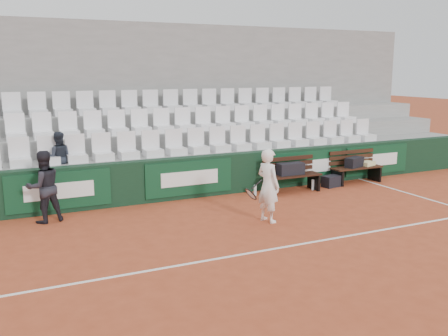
{
  "coord_description": "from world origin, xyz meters",
  "views": [
    {
      "loc": [
        -4.43,
        -7.1,
        3.08
      ],
      "look_at": [
        0.04,
        2.4,
        1.0
      ],
      "focal_mm": 40.0,
      "sensor_mm": 36.0,
      "label": 1
    }
  ],
  "objects_px": {
    "bench_left": "(293,183)",
    "tennis_player": "(268,186)",
    "sports_bag_ground": "(332,181)",
    "water_bottle_near": "(255,190)",
    "sports_bag_left": "(290,169)",
    "sports_bag_right": "(354,162)",
    "ball_kid": "(44,187)",
    "water_bottle_far": "(313,185)",
    "spectator_c": "(57,138)",
    "bench_right": "(356,175)"
  },
  "relations": [
    {
      "from": "sports_bag_ground",
      "to": "water_bottle_near",
      "type": "bearing_deg",
      "value": 178.95
    },
    {
      "from": "water_bottle_far",
      "to": "sports_bag_right",
      "type": "bearing_deg",
      "value": 7.45
    },
    {
      "from": "bench_left",
      "to": "water_bottle_far",
      "type": "height_order",
      "value": "bench_left"
    },
    {
      "from": "bench_left",
      "to": "water_bottle_far",
      "type": "relative_size",
      "value": 5.37
    },
    {
      "from": "spectator_c",
      "to": "sports_bag_ground",
      "type": "bearing_deg",
      "value": 179.84
    },
    {
      "from": "bench_right",
      "to": "spectator_c",
      "type": "height_order",
      "value": "spectator_c"
    },
    {
      "from": "bench_left",
      "to": "tennis_player",
      "type": "relative_size",
      "value": 0.99
    },
    {
      "from": "water_bottle_near",
      "to": "sports_bag_ground",
      "type": "bearing_deg",
      "value": -1.05
    },
    {
      "from": "sports_bag_ground",
      "to": "water_bottle_near",
      "type": "xyz_separation_m",
      "value": [
        -2.3,
        0.04,
        -0.02
      ]
    },
    {
      "from": "sports_bag_ground",
      "to": "ball_kid",
      "type": "xyz_separation_m",
      "value": [
        -7.25,
        -0.05,
        0.59
      ]
    },
    {
      "from": "water_bottle_far",
      "to": "tennis_player",
      "type": "relative_size",
      "value": 0.18
    },
    {
      "from": "ball_kid",
      "to": "water_bottle_far",
      "type": "bearing_deg",
      "value": 165.26
    },
    {
      "from": "sports_bag_left",
      "to": "sports_bag_right",
      "type": "bearing_deg",
      "value": 2.69
    },
    {
      "from": "bench_left",
      "to": "spectator_c",
      "type": "relative_size",
      "value": 1.29
    },
    {
      "from": "spectator_c",
      "to": "water_bottle_far",
      "type": "bearing_deg",
      "value": 178.06
    },
    {
      "from": "bench_right",
      "to": "water_bottle_near",
      "type": "relative_size",
      "value": 5.68
    },
    {
      "from": "water_bottle_far",
      "to": "spectator_c",
      "type": "relative_size",
      "value": 0.24
    },
    {
      "from": "ball_kid",
      "to": "spectator_c",
      "type": "height_order",
      "value": "spectator_c"
    },
    {
      "from": "tennis_player",
      "to": "sports_bag_right",
      "type": "bearing_deg",
      "value": 27.69
    },
    {
      "from": "sports_bag_left",
      "to": "ball_kid",
      "type": "bearing_deg",
      "value": -179.43
    },
    {
      "from": "sports_bag_left",
      "to": "water_bottle_near",
      "type": "relative_size",
      "value": 2.62
    },
    {
      "from": "bench_right",
      "to": "tennis_player",
      "type": "distance_m",
      "value": 4.55
    },
    {
      "from": "sports_bag_left",
      "to": "water_bottle_near",
      "type": "bearing_deg",
      "value": 177.88
    },
    {
      "from": "sports_bag_ground",
      "to": "sports_bag_left",
      "type": "bearing_deg",
      "value": 179.77
    },
    {
      "from": "bench_right",
      "to": "water_bottle_far",
      "type": "distance_m",
      "value": 1.6
    },
    {
      "from": "bench_right",
      "to": "sports_bag_left",
      "type": "bearing_deg",
      "value": -177.38
    },
    {
      "from": "sports_bag_right",
      "to": "ball_kid",
      "type": "height_order",
      "value": "ball_kid"
    },
    {
      "from": "bench_left",
      "to": "tennis_player",
      "type": "bearing_deg",
      "value": -133.99
    },
    {
      "from": "sports_bag_right",
      "to": "sports_bag_ground",
      "type": "bearing_deg",
      "value": -172.71
    },
    {
      "from": "bench_left",
      "to": "sports_bag_right",
      "type": "bearing_deg",
      "value": 4.1
    },
    {
      "from": "water_bottle_near",
      "to": "sports_bag_right",
      "type": "bearing_deg",
      "value": 1.16
    },
    {
      "from": "water_bottle_near",
      "to": "water_bottle_far",
      "type": "relative_size",
      "value": 0.95
    },
    {
      "from": "sports_bag_ground",
      "to": "tennis_player",
      "type": "distance_m",
      "value": 3.72
    },
    {
      "from": "sports_bag_left",
      "to": "water_bottle_near",
      "type": "xyz_separation_m",
      "value": [
        -1.0,
        0.04,
        -0.47
      ]
    },
    {
      "from": "bench_left",
      "to": "water_bottle_near",
      "type": "relative_size",
      "value": 5.68
    },
    {
      "from": "bench_right",
      "to": "spectator_c",
      "type": "xyz_separation_m",
      "value": [
        -7.7,
        0.98,
        1.36
      ]
    },
    {
      "from": "water_bottle_near",
      "to": "tennis_player",
      "type": "height_order",
      "value": "tennis_player"
    },
    {
      "from": "sports_bag_right",
      "to": "spectator_c",
      "type": "relative_size",
      "value": 0.5
    },
    {
      "from": "tennis_player",
      "to": "bench_left",
      "type": "bearing_deg",
      "value": 46.01
    },
    {
      "from": "sports_bag_right",
      "to": "water_bottle_near",
      "type": "height_order",
      "value": "sports_bag_right"
    },
    {
      "from": "water_bottle_near",
      "to": "tennis_player",
      "type": "relative_size",
      "value": 0.17
    },
    {
      "from": "water_bottle_near",
      "to": "water_bottle_far",
      "type": "bearing_deg",
      "value": -4.6
    },
    {
      "from": "sports_bag_left",
      "to": "bench_left",
      "type": "bearing_deg",
      "value": -46.37
    },
    {
      "from": "ball_kid",
      "to": "water_bottle_near",
      "type": "bearing_deg",
      "value": 166.68
    },
    {
      "from": "tennis_player",
      "to": "water_bottle_far",
      "type": "bearing_deg",
      "value": 37.43
    },
    {
      "from": "sports_bag_ground",
      "to": "spectator_c",
      "type": "height_order",
      "value": "spectator_c"
    },
    {
      "from": "bench_right",
      "to": "sports_bag_right",
      "type": "xyz_separation_m",
      "value": [
        -0.09,
        -0.0,
        0.36
      ]
    },
    {
      "from": "sports_bag_left",
      "to": "tennis_player",
      "type": "relative_size",
      "value": 0.46
    },
    {
      "from": "tennis_player",
      "to": "ball_kid",
      "type": "xyz_separation_m",
      "value": [
        -4.14,
        1.9,
        -0.02
      ]
    },
    {
      "from": "sports_bag_ground",
      "to": "water_bottle_near",
      "type": "height_order",
      "value": "sports_bag_ground"
    }
  ]
}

